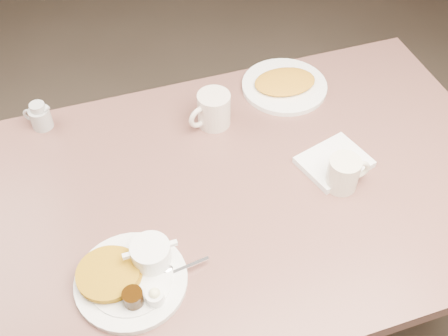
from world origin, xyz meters
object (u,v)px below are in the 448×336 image
object	(u,v)px
coffee_mug_near	(344,173)
coffee_mug_far	(213,110)
creamer_right	(40,116)
hash_plate	(285,85)
main_plate	(132,274)
diner_table	(226,231)

from	to	relation	value
coffee_mug_near	coffee_mug_far	world-z (taller)	coffee_mug_far
creamer_right	hash_plate	world-z (taller)	creamer_right
main_plate	hash_plate	world-z (taller)	main_plate
main_plate	creamer_right	distance (m)	0.58
main_plate	creamer_right	bearing A→B (deg)	103.72
main_plate	coffee_mug_near	bearing A→B (deg)	10.18
coffee_mug_far	hash_plate	xyz separation A→B (m)	(0.25, 0.08, -0.04)
coffee_mug_near	main_plate	bearing A→B (deg)	-169.82
diner_table	main_plate	world-z (taller)	main_plate
hash_plate	main_plate	bearing A→B (deg)	-138.76
main_plate	hash_plate	size ratio (longest dim) A/B	1.13
diner_table	hash_plate	xyz separation A→B (m)	(0.29, 0.33, 0.18)
coffee_mug_far	creamer_right	bearing A→B (deg)	162.97
creamer_right	diner_table	bearing A→B (deg)	-43.44
main_plate	coffee_mug_near	world-z (taller)	coffee_mug_near
coffee_mug_near	creamer_right	world-z (taller)	coffee_mug_near
coffee_mug_far	hash_plate	bearing A→B (deg)	17.43
main_plate	hash_plate	distance (m)	0.76
coffee_mug_near	coffee_mug_far	xyz separation A→B (m)	(-0.24, 0.32, 0.00)
coffee_mug_near	diner_table	bearing A→B (deg)	166.27
diner_table	hash_plate	bearing A→B (deg)	48.25
coffee_mug_far	coffee_mug_near	bearing A→B (deg)	-53.12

